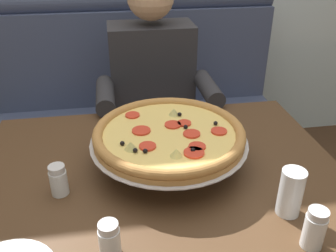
# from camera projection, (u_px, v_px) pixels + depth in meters

# --- Properties ---
(booth_bench) EXTENTS (1.63, 0.78, 1.13)m
(booth_bench) POSITION_uv_depth(u_px,v_px,m) (139.00, 126.00, 2.12)
(booth_bench) COLOR #424C6B
(booth_bench) RESTS_ON ground_plane
(dining_table) EXTENTS (1.16, 0.88, 0.73)m
(dining_table) POSITION_uv_depth(u_px,v_px,m) (161.00, 193.00, 1.21)
(dining_table) COLOR #4C331E
(dining_table) RESTS_ON ground_plane
(diner_main) EXTENTS (0.54, 0.64, 1.27)m
(diner_main) POSITION_uv_depth(u_px,v_px,m) (155.00, 95.00, 1.75)
(diner_main) COLOR #2D3342
(diner_main) RESTS_ON ground_plane
(pizza) EXTENTS (0.50, 0.50, 0.14)m
(pizza) POSITION_uv_depth(u_px,v_px,m) (169.00, 135.00, 1.15)
(pizza) COLOR silver
(pizza) RESTS_ON dining_table
(shaker_pepper_flakes) EXTENTS (0.05, 0.05, 0.10)m
(shaker_pepper_flakes) POSITION_uv_depth(u_px,v_px,m) (59.00, 182.00, 1.05)
(shaker_pepper_flakes) COLOR white
(shaker_pepper_flakes) RESTS_ON dining_table
(shaker_oregano) EXTENTS (0.05, 0.05, 0.11)m
(shaker_oregano) POSITION_uv_depth(u_px,v_px,m) (314.00, 231.00, 0.88)
(shaker_oregano) COLOR white
(shaker_oregano) RESTS_ON dining_table
(shaker_parmesan) EXTENTS (0.05, 0.05, 0.10)m
(shaker_parmesan) POSITION_uv_depth(u_px,v_px,m) (110.00, 242.00, 0.85)
(shaker_parmesan) COLOR white
(shaker_parmesan) RESTS_ON dining_table
(drinking_glass) EXTENTS (0.06, 0.06, 0.14)m
(drinking_glass) POSITION_uv_depth(u_px,v_px,m) (290.00, 194.00, 0.97)
(drinking_glass) COLOR silver
(drinking_glass) RESTS_ON dining_table
(patio_chair) EXTENTS (0.40, 0.40, 0.86)m
(patio_chair) POSITION_uv_depth(u_px,v_px,m) (291.00, 40.00, 3.24)
(patio_chair) COLOR black
(patio_chair) RESTS_ON ground_plane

